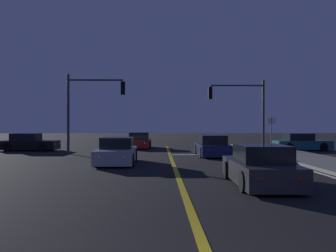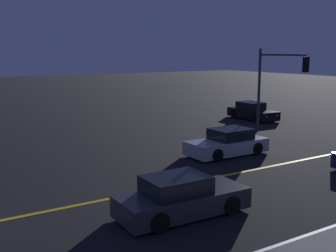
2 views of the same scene
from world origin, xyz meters
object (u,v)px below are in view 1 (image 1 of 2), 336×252
car_distant_tail_charcoal (260,167)px  car_lead_oncoming_teal (301,143)px  car_following_oncoming_navy (212,147)px  traffic_signal_far_left (90,101)px  street_sign_corner (272,130)px  car_side_waiting_black (29,143)px  car_mid_block_silver (117,152)px  car_far_approaching_red (139,141)px  traffic_signal_near_right (242,104)px

car_distant_tail_charcoal → car_lead_oncoming_teal: 17.17m
car_lead_oncoming_teal → car_following_oncoming_navy: 8.81m
car_following_oncoming_navy → traffic_signal_far_left: traffic_signal_far_left is taller
traffic_signal_far_left → street_sign_corner: size_ratio=2.18×
car_lead_oncoming_teal → car_side_waiting_black: 20.99m
street_sign_corner → car_side_waiting_black: bearing=165.4°
car_mid_block_silver → car_following_oncoming_navy: bearing=-143.1°
car_far_approaching_red → car_side_waiting_black: 8.82m
car_side_waiting_black → traffic_signal_far_left: size_ratio=0.80×
car_far_approaching_red → car_lead_oncoming_teal: bearing=165.8°
car_following_oncoming_navy → traffic_signal_far_left: bearing=167.3°
car_far_approaching_red → street_sign_corner: size_ratio=1.70×
car_lead_oncoming_teal → street_sign_corner: bearing=-43.5°
car_distant_tail_charcoal → car_following_oncoming_navy: same height
car_distant_tail_charcoal → street_sign_corner: 12.01m
car_lead_oncoming_teal → car_side_waiting_black: same height
car_mid_block_silver → car_side_waiting_black: (-7.86, 9.17, -0.00)m
car_mid_block_silver → car_lead_oncoming_teal: size_ratio=1.00×
traffic_signal_near_right → traffic_signal_far_left: bearing=7.3°
car_distant_tail_charcoal → car_lead_oncoming_teal: size_ratio=1.03×
car_distant_tail_charcoal → car_far_approaching_red: size_ratio=1.04×
car_distant_tail_charcoal → car_mid_block_silver: size_ratio=1.02×
car_side_waiting_black → traffic_signal_near_right: bearing=86.2°
car_following_oncoming_navy → car_mid_block_silver: bearing=-142.9°
car_distant_tail_charcoal → car_far_approaching_red: bearing=106.1°
car_following_oncoming_navy → car_side_waiting_black: size_ratio=1.02×
car_far_approaching_red → car_following_oncoming_navy: bearing=123.6°
car_mid_block_silver → car_lead_oncoming_teal: 15.79m
car_lead_oncoming_teal → car_side_waiting_black: size_ratio=0.99×
car_side_waiting_black → traffic_signal_far_left: bearing=61.7°
car_following_oncoming_navy → car_distant_tail_charcoal: bearing=-90.6°
car_far_approaching_red → traffic_signal_near_right: traffic_signal_near_right is taller
car_following_oncoming_navy → car_lead_oncoming_teal: bearing=30.5°
car_mid_block_silver → car_far_approaching_red: bearing=-92.7°
car_distant_tail_charcoal → car_lead_oncoming_teal: bearing=64.6°
traffic_signal_near_right → car_mid_block_silver: bearing=42.0°
car_distant_tail_charcoal → car_side_waiting_black: (-13.37, 15.78, -0.00)m
car_mid_block_silver → car_lead_oncoming_teal: same height
traffic_signal_near_right → car_following_oncoming_navy: bearing=49.7°
car_following_oncoming_navy → car_side_waiting_black: bearing=159.6°
car_side_waiting_black → car_distant_tail_charcoal: bearing=42.5°
car_distant_tail_charcoal → traffic_signal_far_left: traffic_signal_far_left is taller
car_following_oncoming_navy → traffic_signal_far_left: 8.89m
car_side_waiting_black → car_lead_oncoming_teal: bearing=91.2°
car_mid_block_silver → traffic_signal_far_left: (-2.58, 6.05, 3.07)m
car_distant_tail_charcoal → traffic_signal_near_right: size_ratio=0.84×
car_mid_block_silver → traffic_signal_near_right: (8.27, 7.45, 2.96)m
car_far_approaching_red → car_following_oncoming_navy: (5.09, -7.82, 0.00)m
traffic_signal_far_left → car_distant_tail_charcoal: bearing=-57.4°
car_lead_oncoming_teal → traffic_signal_near_right: traffic_signal_near_right is taller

